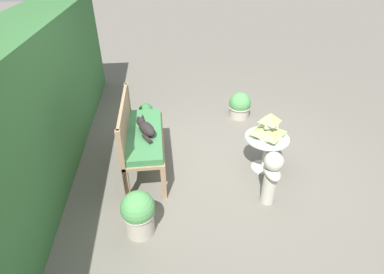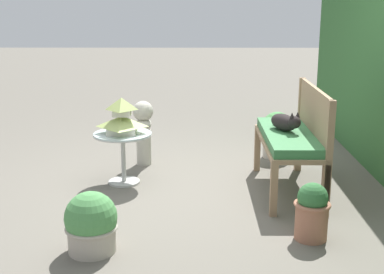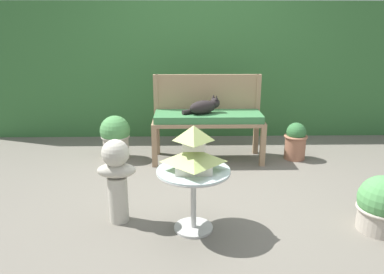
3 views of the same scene
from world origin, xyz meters
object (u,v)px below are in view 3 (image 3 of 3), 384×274
Objects in this scene: cat at (204,107)px; potted_plant_path_edge at (295,141)px; potted_plant_table_near at (382,205)px; patio_table at (193,183)px; garden_bench at (208,120)px; pagoda_birdhouse at (194,151)px; potted_plant_table_far at (115,137)px; garden_bust at (117,174)px.

cat reaches higher than potted_plant_path_edge.
potted_plant_path_edge is (-0.22, 1.64, 0.01)m from potted_plant_table_near.
patio_table reaches higher than potted_plant_table_near.
garden_bench is 2.88× the size of potted_plant_path_edge.
potted_plant_table_near is 1.01× the size of potted_plant_path_edge.
pagoda_birdhouse reaches higher than patio_table.
pagoda_birdhouse is at bearing -97.45° from garden_bench.
pagoda_birdhouse is 1.92m from potted_plant_table_far.
potted_plant_path_edge is at bearing 37.66° from garden_bust.
potted_plant_table_far is (-1.06, 0.09, -0.39)m from cat.
potted_plant_table_far is at bearing 118.67° from patio_table.
garden_bust is at bearing 175.09° from potted_plant_table_near.
cat is 1.13m from potted_plant_table_far.
garden_bust is 1.57× the size of potted_plant_table_near.
potted_plant_table_near is at bearing -1.46° from pagoda_birdhouse.
garden_bench reaches higher than potted_plant_table_near.
potted_plant_table_far is at bearing 144.79° from potted_plant_table_near.
garden_bust is at bearing -142.34° from potted_plant_path_edge.
pagoda_birdhouse reaches higher than cat.
garden_bust reaches higher than garden_bench.
garden_bench is 2.26× the size of patio_table.
garden_bust reaches higher than potted_plant_path_edge.
garden_bench is 1.60m from patio_table.
patio_table is 2.05m from potted_plant_path_edge.
cat is at bearing 84.10° from patio_table.
pagoda_birdhouse is 0.70× the size of potted_plant_table_far.
patio_table is at bearing -97.45° from garden_bench.
potted_plant_table_near is (2.11, -0.18, -0.21)m from garden_bust.
cat is at bearing 84.10° from pagoda_birdhouse.
cat is at bearing 61.15° from garden_bust.
garden_bust is at bearing 166.97° from pagoda_birdhouse.
potted_plant_table_far reaches higher than potted_plant_table_near.
pagoda_birdhouse is 0.68m from garden_bust.
potted_plant_path_edge is (2.17, -0.05, -0.05)m from potted_plant_table_far.
cat is 0.78× the size of patio_table.
patio_table is at bearing -123.73° from cat.
garden_bust reaches higher than potted_plant_table_far.
patio_table is at bearing 178.54° from potted_plant_table_near.
garden_bench is at bearing -179.38° from potted_plant_path_edge.
potted_plant_table_far is (-0.90, 1.65, -0.12)m from patio_table.
cat is 0.99× the size of potted_plant_path_edge.
garden_bench is 2.91× the size of cat.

